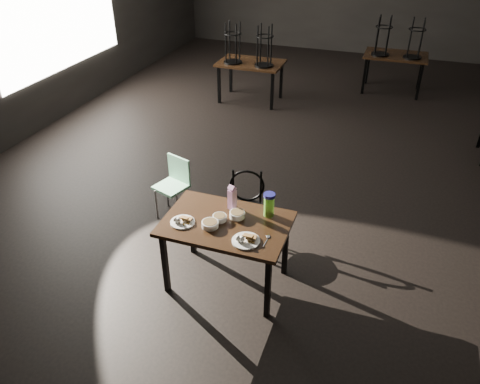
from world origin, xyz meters
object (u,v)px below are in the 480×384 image
at_px(school_chair, 174,181).
at_px(main_table, 226,229).
at_px(juice_carton, 232,198).
at_px(bentwood_chair, 246,203).
at_px(water_bottle, 269,204).

bearing_deg(school_chair, main_table, -24.29).
bearing_deg(main_table, juice_carton, 95.84).
bearing_deg(juice_carton, bentwood_chair, 92.26).
bearing_deg(main_table, school_chair, 137.22).
xyz_separation_m(juice_carton, school_chair, (-1.02, 0.73, -0.43)).
bearing_deg(water_bottle, bentwood_chair, 129.47).
relative_size(water_bottle, bentwood_chair, 0.28).
relative_size(main_table, bentwood_chair, 1.39).
height_order(bentwood_chair, school_chair, bentwood_chair).
bearing_deg(bentwood_chair, main_table, -99.99).
bearing_deg(school_chair, bentwood_chair, 4.80).
xyz_separation_m(main_table, water_bottle, (0.35, 0.24, 0.20)).
relative_size(main_table, school_chair, 1.62).
bearing_deg(school_chair, juice_carton, -17.07).
relative_size(juice_carton, water_bottle, 1.10).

